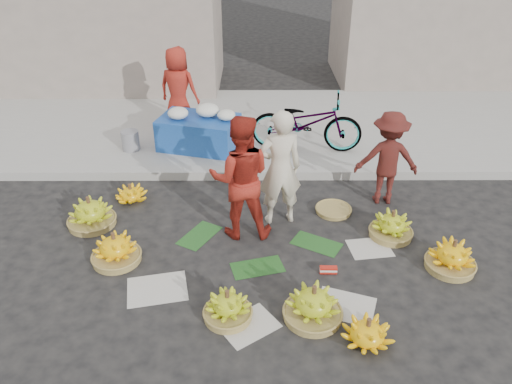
{
  "coord_description": "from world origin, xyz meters",
  "views": [
    {
      "loc": [
        -0.14,
        -5.16,
        4.0
      ],
      "look_at": [
        -0.12,
        0.5,
        0.7
      ],
      "focal_mm": 35.0,
      "sensor_mm": 36.0,
      "label": 1
    }
  ],
  "objects_px": {
    "banana_bunch_0": "(115,249)",
    "flower_table": "(199,130)",
    "bicycle": "(307,122)",
    "vendor_cream": "(280,168)",
    "banana_bunch_4": "(452,256)"
  },
  "relations": [
    {
      "from": "banana_bunch_0",
      "to": "vendor_cream",
      "type": "xyz_separation_m",
      "value": [
        2.12,
        0.94,
        0.66
      ]
    },
    {
      "from": "banana_bunch_0",
      "to": "bicycle",
      "type": "relative_size",
      "value": 0.32
    },
    {
      "from": "banana_bunch_0",
      "to": "vendor_cream",
      "type": "distance_m",
      "value": 2.41
    },
    {
      "from": "banana_bunch_0",
      "to": "flower_table",
      "type": "relative_size",
      "value": 0.4
    },
    {
      "from": "flower_table",
      "to": "bicycle",
      "type": "bearing_deg",
      "value": 12.45
    },
    {
      "from": "bicycle",
      "to": "vendor_cream",
      "type": "bearing_deg",
      "value": 172.53
    },
    {
      "from": "bicycle",
      "to": "banana_bunch_0",
      "type": "bearing_deg",
      "value": 146.45
    },
    {
      "from": "banana_bunch_4",
      "to": "bicycle",
      "type": "height_order",
      "value": "bicycle"
    },
    {
      "from": "banana_bunch_4",
      "to": "flower_table",
      "type": "xyz_separation_m",
      "value": [
        -3.44,
        3.35,
        0.27
      ]
    },
    {
      "from": "banana_bunch_0",
      "to": "flower_table",
      "type": "height_order",
      "value": "flower_table"
    },
    {
      "from": "banana_bunch_0",
      "to": "banana_bunch_4",
      "type": "relative_size",
      "value": 0.96
    },
    {
      "from": "banana_bunch_4",
      "to": "bicycle",
      "type": "relative_size",
      "value": 0.33
    },
    {
      "from": "banana_bunch_0",
      "to": "flower_table",
      "type": "xyz_separation_m",
      "value": [
        0.78,
        3.19,
        0.26
      ]
    },
    {
      "from": "vendor_cream",
      "to": "bicycle",
      "type": "bearing_deg",
      "value": -116.03
    },
    {
      "from": "vendor_cream",
      "to": "banana_bunch_0",
      "type": "bearing_deg",
      "value": 12.89
    }
  ]
}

